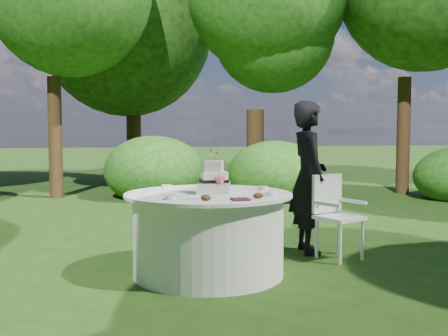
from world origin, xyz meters
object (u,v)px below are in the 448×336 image
Objects in this scene: guest at (308,177)px; chair at (334,210)px; cake at (214,181)px; table at (208,233)px; napkins at (240,199)px.

guest is 1.90× the size of chair.
guest reaches higher than cake.
cake is at bearing -165.54° from chair.
chair is (1.42, 0.33, 0.13)m from table.
guest is 0.48m from chair.
guest is 1.08× the size of table.
guest reaches higher than napkins.
guest is at bearing 29.05° from cake.
cake is at bearing 100.75° from napkins.
napkins is 1.65m from guest.
cake is (0.05, -0.03, 0.50)m from table.
table is 3.70× the size of cake.
chair is at bearing 35.58° from napkins.
napkins is at bearing -79.25° from cake.
table is 1.76× the size of chair.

